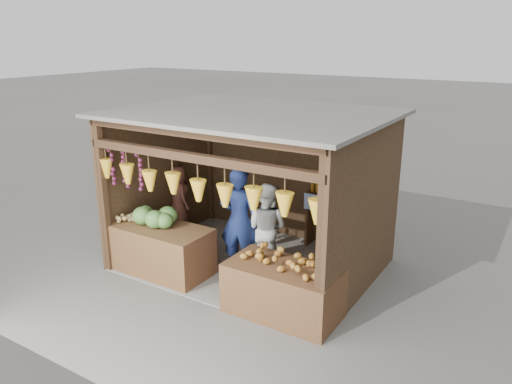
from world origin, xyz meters
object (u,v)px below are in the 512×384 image
man_standing (239,221)px  woman_standing (266,228)px  counter_left (160,249)px  counter_right (283,290)px  vendor_seated (178,196)px

man_standing → woman_standing: man_standing is taller
counter_left → woman_standing: woman_standing is taller
counter_right → woman_standing: bearing=130.6°
counter_right → vendor_seated: 3.34m
counter_right → man_standing: man_standing is taller
vendor_seated → woman_standing: bearing=-160.7°
counter_left → vendor_seated: 1.46m
vendor_seated → counter_right: bearing=-177.1°
man_standing → woman_standing: (0.36, 0.26, -0.14)m
counter_left → counter_right: 2.41m
counter_left → vendor_seated: size_ratio=1.49×
counter_right → vendor_seated: size_ratio=1.37×
man_standing → woman_standing: size_ratio=1.19×
counter_left → counter_right: bearing=-2.4°
counter_left → man_standing: 1.43m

